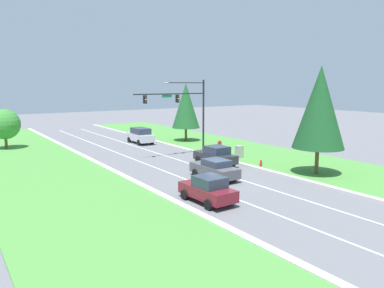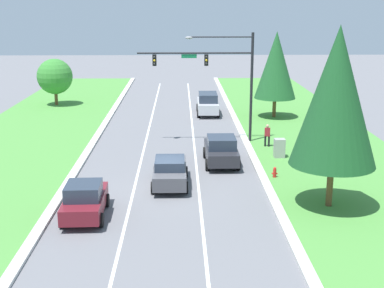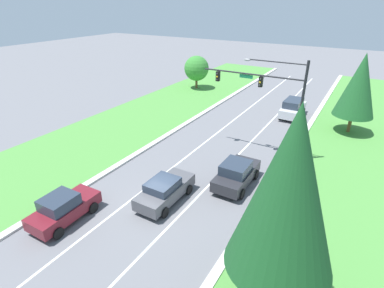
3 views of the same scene
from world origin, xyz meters
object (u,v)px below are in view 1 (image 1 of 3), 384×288
at_px(silver_suv, 140,135).
at_px(pedestrian, 220,146).
at_px(charcoal_sedan, 216,156).
at_px(burgundy_sedan, 208,189).
at_px(oak_near_left_tree, 5,124).
at_px(utility_cabinet, 239,152).
at_px(graphite_sedan, 215,169).
at_px(traffic_signal_mast, 185,105).
at_px(fire_hydrant, 261,164).
at_px(conifer_near_right_tree, 320,107).
at_px(conifer_far_right_tree, 186,106).

height_order(silver_suv, pedestrian, silver_suv).
bearing_deg(charcoal_sedan, burgundy_sedan, -130.14).
bearing_deg(charcoal_sedan, oak_near_left_tree, 125.79).
bearing_deg(utility_cabinet, graphite_sedan, -143.39).
xyz_separation_m(traffic_signal_mast, burgundy_sedan, (-7.41, -14.31, -4.49)).
height_order(silver_suv, fire_hydrant, silver_suv).
relative_size(traffic_signal_mast, utility_cabinet, 6.28).
relative_size(silver_suv, pedestrian, 2.85).
distance_m(utility_cabinet, conifer_near_right_tree, 10.20).
bearing_deg(burgundy_sedan, fire_hydrant, 27.68).
relative_size(silver_suv, conifer_near_right_tree, 0.53).
relative_size(graphite_sedan, conifer_far_right_tree, 0.59).
relative_size(burgundy_sedan, conifer_far_right_tree, 0.55).
xyz_separation_m(oak_near_left_tree, conifer_far_right_tree, (20.96, -6.38, 1.79)).
xyz_separation_m(traffic_signal_mast, conifer_near_right_tree, (4.69, -13.25, 0.29)).
xyz_separation_m(traffic_signal_mast, pedestrian, (3.40, -1.61, -4.42)).
xyz_separation_m(silver_suv, oak_near_left_tree, (-15.06, 4.73, 1.91)).
distance_m(burgundy_sedan, charcoal_sedan, 11.28).
height_order(graphite_sedan, utility_cabinet, graphite_sedan).
height_order(burgundy_sedan, pedestrian, burgundy_sedan).
bearing_deg(graphite_sedan, pedestrian, 50.31).
bearing_deg(pedestrian, utility_cabinet, 111.60).
bearing_deg(utility_cabinet, conifer_near_right_tree, -84.07).
distance_m(silver_suv, oak_near_left_tree, 15.90).
bearing_deg(oak_near_left_tree, graphite_sedan, -64.30).
relative_size(pedestrian, fire_hydrant, 2.41).
bearing_deg(traffic_signal_mast, burgundy_sedan, -117.39).
bearing_deg(conifer_far_right_tree, oak_near_left_tree, 163.07).
xyz_separation_m(charcoal_sedan, conifer_far_right_tree, (5.86, 14.26, 3.81)).
bearing_deg(silver_suv, graphite_sedan, -98.25).
bearing_deg(burgundy_sedan, conifer_near_right_tree, 3.50).
bearing_deg(graphite_sedan, charcoal_sedan, 52.27).
bearing_deg(charcoal_sedan, utility_cabinet, 16.82).
height_order(silver_suv, burgundy_sedan, silver_suv).
relative_size(burgundy_sedan, conifer_near_right_tree, 0.46).
height_order(charcoal_sedan, oak_near_left_tree, oak_near_left_tree).
xyz_separation_m(traffic_signal_mast, silver_suv, (-0.25, 10.28, -4.33)).
distance_m(pedestrian, conifer_far_right_tree, 11.15).
height_order(burgundy_sedan, conifer_near_right_tree, conifer_near_right_tree).
height_order(silver_suv, utility_cabinet, silver_suv).
relative_size(charcoal_sedan, fire_hydrant, 6.47).
bearing_deg(utility_cabinet, traffic_signal_mast, 130.55).
relative_size(burgundy_sedan, pedestrian, 2.48).
bearing_deg(conifer_far_right_tree, charcoal_sedan, -112.33).
relative_size(utility_cabinet, pedestrian, 0.79).
distance_m(charcoal_sedan, fire_hydrant, 4.25).
xyz_separation_m(charcoal_sedan, fire_hydrant, (2.94, -3.01, -0.57)).
height_order(charcoal_sedan, utility_cabinet, charcoal_sedan).
bearing_deg(oak_near_left_tree, pedestrian, -41.62).
bearing_deg(fire_hydrant, silver_suv, 98.96).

